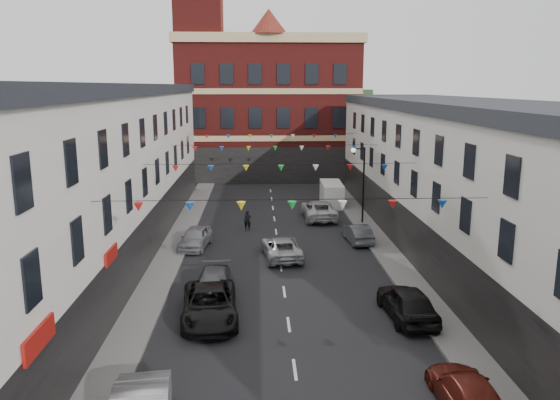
{
  "coord_description": "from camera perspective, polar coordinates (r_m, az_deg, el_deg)",
  "views": [
    {
      "loc": [
        -1.37,
        -26.91,
        10.58
      ],
      "look_at": [
        0.07,
        6.75,
        3.5
      ],
      "focal_mm": 35.0,
      "sensor_mm": 36.0,
      "label": 1
    }
  ],
  "objects": [
    {
      "name": "ground",
      "position": [
        28.95,
        0.44,
        -9.58
      ],
      "size": [
        160.0,
        160.0,
        0.0
      ],
      "primitive_type": "plane",
      "color": "black",
      "rests_on": "ground"
    },
    {
      "name": "pavement_left",
      "position": [
        31.26,
        -12.61,
        -8.08
      ],
      "size": [
        1.8,
        64.0,
        0.15
      ],
      "primitive_type": "cube",
      "color": "#605E5B",
      "rests_on": "ground"
    },
    {
      "name": "pavement_right",
      "position": [
        31.86,
        12.87,
        -7.71
      ],
      "size": [
        1.8,
        64.0,
        0.15
      ],
      "primitive_type": "cube",
      "color": "#605E5B",
      "rests_on": "ground"
    },
    {
      "name": "terrace_left",
      "position": [
        30.25,
        -22.54,
        0.99
      ],
      "size": [
        8.4,
        56.0,
        10.7
      ],
      "color": "silver",
      "rests_on": "ground"
    },
    {
      "name": "terrace_right",
      "position": [
        31.38,
        22.38,
        0.44
      ],
      "size": [
        8.4,
        56.0,
        9.7
      ],
      "color": "beige",
      "rests_on": "ground"
    },
    {
      "name": "civic_building",
      "position": [
        64.92,
        -1.25,
        9.7
      ],
      "size": [
        20.6,
        13.3,
        18.5
      ],
      "color": "maroon",
      "rests_on": "ground"
    },
    {
      "name": "clock_tower",
      "position": [
        62.37,
        -8.39,
        15.74
      ],
      "size": [
        5.6,
        5.6,
        30.0
      ],
      "color": "maroon",
      "rests_on": "ground"
    },
    {
      "name": "distant_hill",
      "position": [
        89.13,
        -4.17,
        8.24
      ],
      "size": [
        40.0,
        14.0,
        10.0
      ],
      "primitive_type": "cube",
      "color": "#294A22",
      "rests_on": "ground"
    },
    {
      "name": "street_lamp",
      "position": [
        42.21,
        8.41,
        2.63
      ],
      "size": [
        1.1,
        0.36,
        6.0
      ],
      "color": "black",
      "rests_on": "ground"
    },
    {
      "name": "car_left_c",
      "position": [
        25.65,
        -7.37,
        -10.78
      ],
      "size": [
        2.91,
        5.58,
        1.5
      ],
      "primitive_type": "imported",
      "rotation": [
        0.0,
        0.0,
        0.08
      ],
      "color": "black",
      "rests_on": "ground"
    },
    {
      "name": "car_left_d",
      "position": [
        28.3,
        -6.89,
        -8.74
      ],
      "size": [
        1.89,
        4.58,
        1.33
      ],
      "primitive_type": "imported",
      "rotation": [
        0.0,
        0.0,
        0.01
      ],
      "color": "#494C51",
      "rests_on": "ground"
    },
    {
      "name": "car_left_e",
      "position": [
        36.67,
        -8.84,
        -3.91
      ],
      "size": [
        2.2,
        4.31,
        1.4
      ],
      "primitive_type": "imported",
      "rotation": [
        0.0,
        0.0,
        -0.14
      ],
      "color": "gray",
      "rests_on": "ground"
    },
    {
      "name": "car_right_c",
      "position": [
        20.03,
        19.0,
        -18.57
      ],
      "size": [
        1.85,
        4.48,
        1.3
      ],
      "primitive_type": "imported",
      "rotation": [
        0.0,
        0.0,
        3.13
      ],
      "color": "#591911",
      "rests_on": "ground"
    },
    {
      "name": "car_right_d",
      "position": [
        26.23,
        13.15,
        -10.39
      ],
      "size": [
        2.16,
        4.75,
        1.58
      ],
      "primitive_type": "imported",
      "rotation": [
        0.0,
        0.0,
        3.21
      ],
      "color": "black",
      "rests_on": "ground"
    },
    {
      "name": "car_right_e",
      "position": [
        37.92,
        8.1,
        -3.46
      ],
      "size": [
        1.69,
        3.98,
        1.28
      ],
      "primitive_type": "imported",
      "rotation": [
        0.0,
        0.0,
        3.23
      ],
      "color": "#474B4E",
      "rests_on": "ground"
    },
    {
      "name": "car_right_f",
      "position": [
        44.21,
        4.07,
        -1.0
      ],
      "size": [
        2.67,
        5.53,
        1.52
      ],
      "primitive_type": "imported",
      "rotation": [
        0.0,
        0.0,
        3.17
      ],
      "color": "silver",
      "rests_on": "ground"
    },
    {
      "name": "moving_car",
      "position": [
        34.2,
        0.17,
        -4.99
      ],
      "size": [
        2.68,
        5.01,
        1.34
      ],
      "primitive_type": "imported",
      "rotation": [
        0.0,
        0.0,
        3.24
      ],
      "color": "#A6AAAD",
      "rests_on": "ground"
    },
    {
      "name": "white_van",
      "position": [
        49.29,
        5.41,
        0.63
      ],
      "size": [
        1.92,
        4.69,
        2.05
      ],
      "primitive_type": "cube",
      "rotation": [
        0.0,
        0.0,
        -0.03
      ],
      "color": "silver",
      "rests_on": "ground"
    },
    {
      "name": "pedestrian",
      "position": [
        40.61,
        -3.41,
        -2.17
      ],
      "size": [
        0.57,
        0.39,
        1.5
      ],
      "primitive_type": "imported",
      "rotation": [
        0.0,
        0.0,
        -0.06
      ],
      "color": "black",
      "rests_on": "ground"
    }
  ]
}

